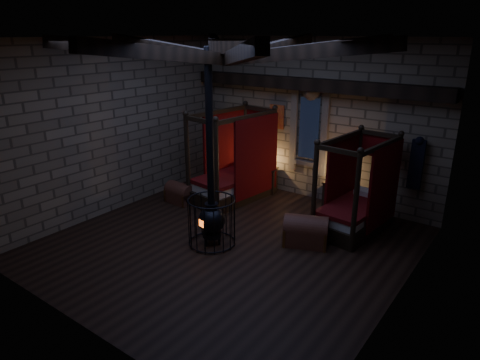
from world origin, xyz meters
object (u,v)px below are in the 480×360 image
Objects in this scene: bed_right at (356,207)px; trunk_left at (180,194)px; trunk_right at (306,232)px; stove at (212,217)px; bed_left at (235,178)px.

trunk_left is (-4.36, -1.21, -0.28)m from bed_right.
trunk_right is at bearing -105.96° from bed_right.
trunk_left is 0.19× the size of stove.
trunk_left is (-0.98, -1.11, -0.34)m from bed_left.
bed_right is 3.32m from stove.
bed_right reaches higher than trunk_left.
stove is (-2.16, -2.53, 0.10)m from bed_right.
bed_left is 0.59× the size of stove.
trunk_left is at bearing -158.69° from bed_right.
bed_left reaches higher than trunk_right.
bed_right is at bearing 45.60° from trunk_right.
trunk_right is at bearing 47.82° from stove.
bed_left reaches higher than bed_right.
bed_left is 1.52m from trunk_left.
trunk_right is (2.84, -1.27, -0.29)m from bed_left.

